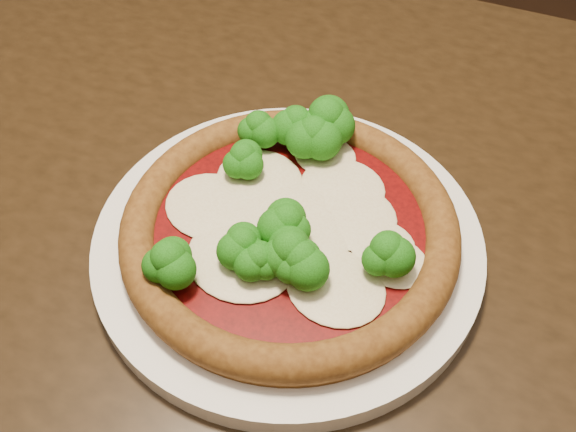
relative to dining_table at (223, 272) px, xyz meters
The scene contains 3 objects.
dining_table is the anchor object (origin of this frame).
plate 0.13m from the dining_table, ahead, with size 0.30×0.30×0.02m, color white.
pizza 0.16m from the dining_table, ahead, with size 0.25×0.25×0.06m.
Camera 1 is at (0.27, -0.35, 1.15)m, focal length 40.00 mm.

